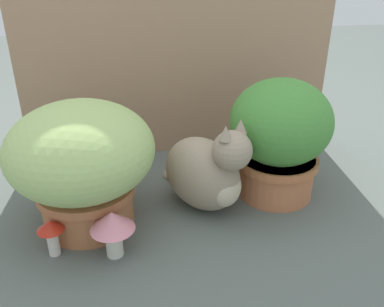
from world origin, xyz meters
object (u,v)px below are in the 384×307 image
Objects in this scene: grass_planter at (82,161)px; leafy_planter at (279,136)px; cat at (206,172)px; mushroom_ornament_red at (51,231)px; mushroom_ornament_pink at (112,225)px.

grass_planter is 1.05× the size of leafy_planter.
mushroom_ornament_red is at bearing -161.32° from cat.
grass_planter is at bearing 114.65° from mushroom_ornament_pink.
mushroom_ornament_pink is at bearing -65.35° from grass_planter.
mushroom_ornament_red is at bearing -164.11° from leafy_planter.
mushroom_ornament_red is at bearing -123.67° from grass_planter.
cat is 0.45m from mushroom_ornament_red.
cat is (-0.23, -0.04, -0.08)m from leafy_planter.
grass_planter reaches higher than mushroom_ornament_red.
leafy_planter reaches higher than cat.
leafy_planter is (0.58, 0.06, -0.00)m from grass_planter.
leafy_planter is at bearing 23.18° from mushroom_ornament_pink.
mushroom_ornament_pink is at bearing -147.60° from cat.
grass_planter is 0.20m from mushroom_ornament_red.
grass_planter is at bearing 56.33° from mushroom_ornament_red.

